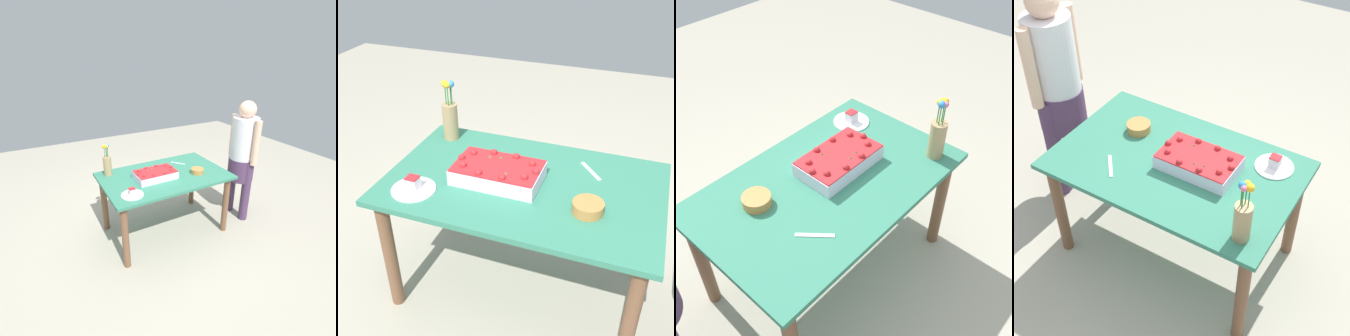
% 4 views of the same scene
% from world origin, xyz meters
% --- Properties ---
extents(ground_plane, '(8.00, 8.00, 0.00)m').
position_xyz_m(ground_plane, '(0.00, 0.00, 0.00)').
color(ground_plane, '#AEA693').
extents(dining_table, '(1.38, 0.86, 0.73)m').
position_xyz_m(dining_table, '(0.00, 0.00, 0.62)').
color(dining_table, '#347B61').
rests_on(dining_table, ground_plane).
extents(sheet_cake, '(0.44, 0.26, 0.11)m').
position_xyz_m(sheet_cake, '(-0.13, -0.03, 0.78)').
color(sheet_cake, white).
rests_on(sheet_cake, dining_table).
extents(serving_plate_with_slice, '(0.22, 0.22, 0.07)m').
position_xyz_m(serving_plate_with_slice, '(-0.48, -0.26, 0.75)').
color(serving_plate_with_slice, white).
rests_on(serving_plate_with_slice, dining_table).
extents(cake_knife, '(0.13, 0.15, 0.00)m').
position_xyz_m(cake_knife, '(0.30, 0.21, 0.74)').
color(cake_knife, silver).
rests_on(cake_knife, dining_table).
extents(flower_vase, '(0.09, 0.09, 0.36)m').
position_xyz_m(flower_vase, '(-0.55, 0.30, 0.87)').
color(flower_vase, tan).
rests_on(flower_vase, dining_table).
extents(fruit_bowl, '(0.14, 0.14, 0.05)m').
position_xyz_m(fruit_bowl, '(0.35, -0.14, 0.76)').
color(fruit_bowl, '#C17F41').
rests_on(fruit_bowl, dining_table).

